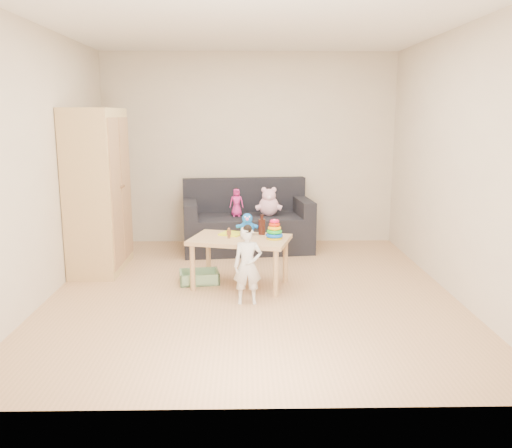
{
  "coord_description": "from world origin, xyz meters",
  "views": [
    {
      "loc": [
        -0.06,
        -5.27,
        1.77
      ],
      "look_at": [
        0.05,
        0.25,
        0.65
      ],
      "focal_mm": 38.0,
      "sensor_mm": 36.0,
      "label": 1
    }
  ],
  "objects_px": {
    "toddler": "(248,267)",
    "wardrobe": "(98,191)",
    "sofa": "(247,233)",
    "play_table": "(240,262)"
  },
  "relations": [
    {
      "from": "wardrobe",
      "to": "toddler",
      "type": "height_order",
      "value": "wardrobe"
    },
    {
      "from": "wardrobe",
      "to": "toddler",
      "type": "bearing_deg",
      "value": -35.58
    },
    {
      "from": "sofa",
      "to": "play_table",
      "type": "distance_m",
      "value": 1.55
    },
    {
      "from": "play_table",
      "to": "toddler",
      "type": "bearing_deg",
      "value": -81.68
    },
    {
      "from": "sofa",
      "to": "play_table",
      "type": "bearing_deg",
      "value": -99.97
    },
    {
      "from": "toddler",
      "to": "wardrobe",
      "type": "bearing_deg",
      "value": 141.7
    },
    {
      "from": "sofa",
      "to": "toddler",
      "type": "height_order",
      "value": "toddler"
    },
    {
      "from": "wardrobe",
      "to": "play_table",
      "type": "bearing_deg",
      "value": -22.98
    },
    {
      "from": "toddler",
      "to": "play_table",
      "type": "bearing_deg",
      "value": 95.6
    },
    {
      "from": "wardrobe",
      "to": "toddler",
      "type": "xyz_separation_m",
      "value": [
        1.69,
        -1.21,
        -0.56
      ]
    }
  ]
}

